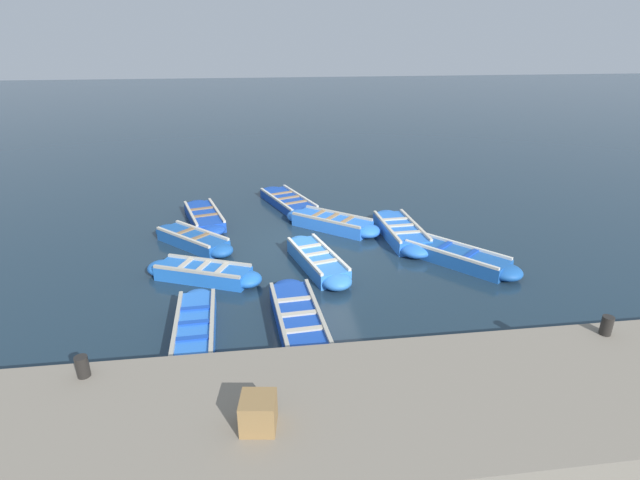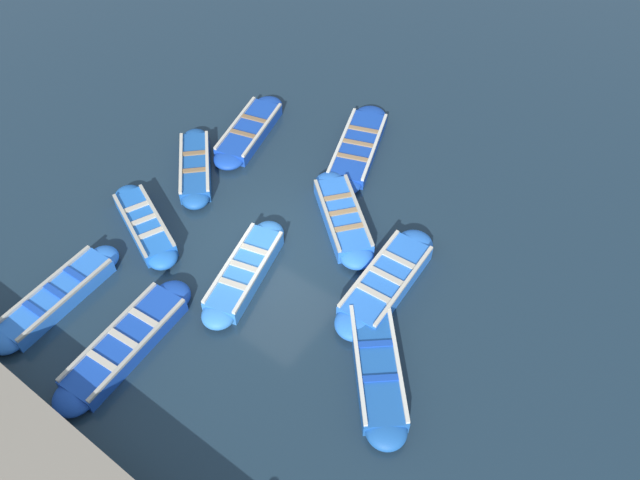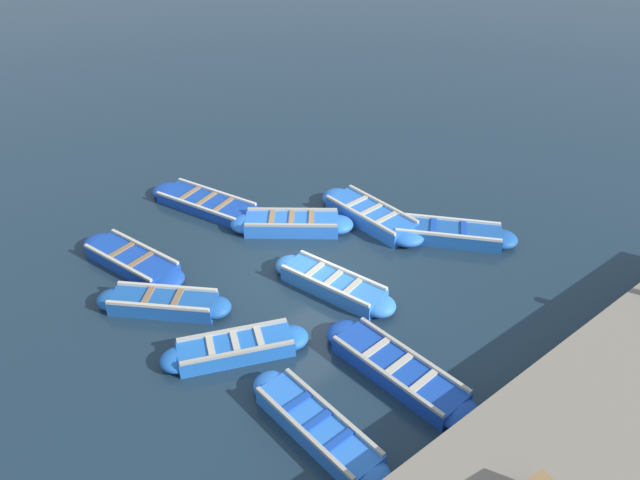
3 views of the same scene
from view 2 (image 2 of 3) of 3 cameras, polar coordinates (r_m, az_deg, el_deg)
The scene contains 12 objects.
ground_plane at distance 15.08m, azimuth -4.13°, elevation -1.09°, with size 120.00×120.00×0.00m, color #1C303F.
boat_near_quay at distance 17.56m, azimuth 3.49°, elevation 8.44°, with size 3.97×2.20×0.36m.
boat_broadside at distance 15.53m, azimuth 2.07°, elevation 2.06°, with size 2.78×3.10×0.45m.
boat_far_corner at distance 15.96m, azimuth -15.72°, elevation 1.32°, with size 1.88×3.15×0.43m.
boat_stern_in at distance 14.30m, azimuth 6.07°, elevation -3.83°, with size 3.65×1.10×0.47m.
boat_drifting at distance 17.21m, azimuth -11.35°, elevation 6.57°, with size 2.76×2.71×0.42m.
boat_inner_gap at distance 13.10m, azimuth 5.23°, elevation -11.37°, with size 3.30×2.98×0.43m.
boat_outer_right at distance 14.51m, azimuth -6.89°, elevation -2.91°, with size 3.42×1.57×0.45m.
boat_centre at distance 18.16m, azimuth -6.47°, elevation 9.87°, with size 3.52×1.70×0.39m.
boat_bow_out at distance 13.93m, azimuth -17.33°, elevation -9.04°, with size 3.83×1.13×0.42m.
boat_alongside at distance 15.17m, azimuth -22.85°, elevation -4.80°, with size 3.47×0.91×0.43m.
buoy_orange_near at distance 15.54m, azimuth -18.55°, elevation -1.45°, with size 0.32×0.32×0.32m, color #E05119.
Camera 2 is at (7.13, 6.61, 11.52)m, focal length 35.00 mm.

